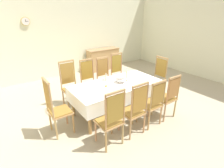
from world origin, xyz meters
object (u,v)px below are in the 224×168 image
Objects in this scene: candlestick_west at (106,81)px; bowl_far_right at (97,81)px; chair_south_b at (135,109)px; chair_head_west at (56,107)px; chair_south_c at (152,102)px; chair_north_b at (89,80)px; mounted_clock at (25,21)px; chair_north_a at (70,84)px; spoon_secondary at (101,80)px; sideboard at (103,59)px; dining_table at (117,86)px; bowl_far_left at (123,75)px; chair_south_d at (167,96)px; spoon_primary at (115,77)px; chair_north_c at (105,77)px; chair_head_east at (157,77)px; chair_north_d at (119,73)px; candlestick_east at (126,76)px; chair_south_a at (111,118)px; bowl_near_right at (106,79)px; bowl_near_left at (113,77)px; soup_tureen at (121,78)px.

candlestick_west reaches higher than bowl_far_right.
chair_south_b is 0.95× the size of chair_head_west.
chair_head_west is at bearing 152.55° from chair_south_c.
mounted_clock is (-0.93, 2.42, 1.48)m from chair_north_b.
chair_north_a reaches higher than bowl_far_right.
bowl_far_right is 0.13m from spoon_secondary.
chair_head_west is 4.39m from sideboard.
bowl_far_left is at bearing 35.72° from dining_table.
chair_south_d reaches higher than spoon_primary.
chair_north_c is 1.54m from chair_head_east.
chair_north_d is 6.70× the size of bowl_far_left.
candlestick_east is 0.24× the size of sideboard.
chair_north_c is at bearing 58.11° from candlestick_west.
bowl_far_left is at bearing 100.00° from chair_head_west.
bowl_far_left is (0.49, 0.35, 0.10)m from dining_table.
chair_south_a is at bearing 59.62° from chair_north_c.
chair_head_west reaches higher than sideboard.
bowl_near_right is (0.74, 1.30, 0.18)m from chair_south_a.
chair_south_c is at bearing -99.68° from bowl_far_left.
dining_table is 6.25× the size of candlestick_east.
chair_south_a is (-0.82, -0.93, -0.08)m from dining_table.
bowl_near_left is at bearing 38.37° from candlestick_west.
chair_south_a is 6.56× the size of bowl_far_left.
sideboard reaches higher than bowl_far_right.
chair_north_b reaches higher than chair_north_c.
chair_south_a is 1.09m from chair_south_c.
chair_south_d is 0.76× the size of sideboard.
sideboard is (1.30, 3.10, -0.45)m from candlestick_east.
candlestick_east is 0.41m from bowl_far_left.
bowl_far_right is (-0.63, 0.38, -0.12)m from candlestick_east.
chair_north_b is 0.97m from candlestick_west.
chair_south_b reaches higher than bowl_far_right.
chair_south_d is at bearing -49.72° from dining_table.
chair_south_a reaches higher than bowl_far_left.
soup_tureen is at bearing 55.33° from chair_north_d.
chair_head_west is at bearing -167.87° from bowl_near_left.
bowl_near_left is 0.47m from bowl_far_right.
candlestick_east is at bearing -31.17° from bowl_far_right.
chair_north_d reaches higher than chair_south_a.
spoon_primary is at bearing 131.98° from chair_north_b.
bowl_far_left is 1.26× the size of bowl_far_right.
chair_north_c is at bearing 37.94° from spoon_secondary.
soup_tureen is at bearing -134.88° from bowl_far_left.
bowl_far_right is 0.81× the size of spoon_secondary.
candlestick_west is at bearing 180.00° from dining_table.
dining_table is 1.50m from chair_head_east.
candlestick_west is 0.40m from bowl_far_right.
bowl_far_right is at bearing 93.32° from chair_south_b.
chair_south_a is at bearing 59.04° from sideboard.
chair_south_a is 3.38× the size of candlestick_east.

